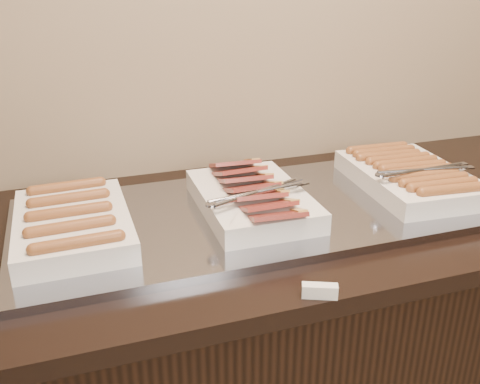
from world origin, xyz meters
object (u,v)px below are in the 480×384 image
at_px(dish_right, 411,175).
at_px(warming_tray, 268,211).
at_px(dish_center, 252,198).
at_px(dish_left, 73,223).
at_px(counter, 256,361).

bearing_deg(dish_right, warming_tray, -176.83).
height_order(warming_tray, dish_right, dish_right).
distance_m(dish_center, dish_right, 0.45).
distance_m(dish_left, dish_right, 0.86).
relative_size(counter, dish_center, 5.33).
relative_size(counter, dish_right, 5.15).
distance_m(counter, dish_center, 0.50).
bearing_deg(dish_center, warming_tray, 6.10).
distance_m(counter, warming_tray, 0.46).
distance_m(warming_tray, dish_left, 0.46).
bearing_deg(dish_center, dish_left, -179.67).
bearing_deg(dish_left, dish_right, -0.45).
height_order(counter, warming_tray, warming_tray).
xyz_separation_m(warming_tray, dish_center, (-0.04, -0.00, 0.04)).
xyz_separation_m(warming_tray, dish_right, (0.40, -0.00, 0.04)).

